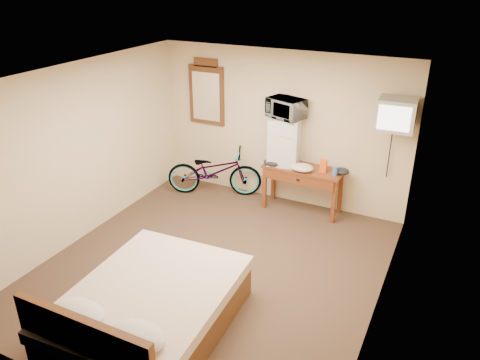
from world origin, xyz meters
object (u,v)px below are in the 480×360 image
Objects in this scene: crt_television at (397,114)px; wall_mirror at (207,93)px; bed at (147,311)px; desk at (302,176)px; bicycle at (214,171)px; microwave at (286,108)px; mini_fridge at (285,141)px; blue_cup at (335,171)px.

crt_television is 3.16m from wall_mirror.
wall_mirror is 4.12m from bed.
desk is at bearing 80.88° from bed.
desk is 1.57m from bicycle.
microwave reaches higher than desk.
mini_fridge is at bearing 178.31° from crt_television.
crt_television reaches higher than bicycle.
microwave is at bearing 172.88° from blue_cup.
bed reaches higher than bicycle.
wall_mirror reaches higher than crt_television.
wall_mirror is (-3.14, 0.25, -0.11)m from crt_television.
bed is (-0.54, -3.38, -0.33)m from desk.
wall_mirror is (-1.51, 0.20, 0.02)m from microwave.
desk is at bearing 7.73° from microwave.
bicycle is (-1.21, -0.12, -0.70)m from mini_fridge.
bicycle is at bearing -155.43° from microwave.
mini_fridge reaches higher than bed.
bed is at bearing 175.47° from bicycle.
crt_television is (0.76, 0.06, 0.97)m from blue_cup.
wall_mirror is at bearing 21.03° from bicycle.
microwave is 1.73m from bicycle.
mini_fridge is 0.68× the size of wall_mirror.
crt_television is at bearing 4.48° from blue_cup.
crt_television reaches higher than desk.
desk is 9.38× the size of blue_cup.
bicycle is 0.76× the size of bed.
blue_cup is 0.08× the size of bicycle.
desk is at bearing 175.46° from blue_cup.
wall_mirror is 1.33m from bicycle.
microwave is at bearing -7.65° from wall_mirror.
crt_television is (1.63, -0.05, 0.66)m from mini_fridge.
microwave is 1.21m from blue_cup.
blue_cup is 2.12m from bicycle.
blue_cup is at bearing -175.52° from crt_television.
bicycle is (-1.56, -0.06, -0.19)m from desk.
crt_television reaches higher than microwave.
wall_mirror reaches higher than desk.
blue_cup is 0.12× the size of wall_mirror.
mini_fridge is at bearing -7.66° from wall_mirror.
bed is (-0.20, -3.44, -0.83)m from mini_fridge.
desk is 1.67× the size of mini_fridge.
crt_television reaches higher than mini_fridge.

